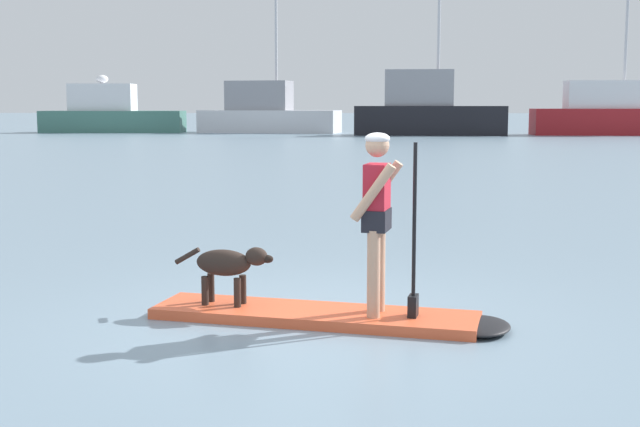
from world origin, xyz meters
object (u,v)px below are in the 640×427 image
object	(u,v)px
person_paddler	(378,211)
moored_boat_far_port	(267,113)
moored_boat_center	(110,114)
paddleboard	(337,317)
moored_boat_port	(427,111)
moored_boat_far_starboard	(611,114)
dog	(228,265)

from	to	relation	value
person_paddler	moored_boat_far_port	size ratio (longest dim) A/B	0.15
moored_boat_center	person_paddler	bearing A→B (deg)	-70.46
person_paddler	paddleboard	bearing A→B (deg)	168.37
moored_boat_port	moored_boat_far_starboard	world-z (taller)	moored_boat_port
moored_boat_center	moored_boat_far_port	world-z (taller)	moored_boat_far_port
moored_boat_far_port	moored_boat_port	size ratio (longest dim) A/B	0.98
dog	paddleboard	bearing A→B (deg)	-11.63
dog	moored_boat_far_port	size ratio (longest dim) A/B	0.09
paddleboard	dog	size ratio (longest dim) A/B	3.42
moored_boat_far_starboard	paddleboard	bearing A→B (deg)	-108.60
moored_boat_center	moored_boat_far_starboard	size ratio (longest dim) A/B	0.96
moored_boat_far_port	moored_boat_port	xyz separation A→B (m)	(11.40, -4.69, 0.23)
moored_boat_far_port	moored_boat_far_starboard	xyz separation A→B (m)	(23.94, -3.71, -0.03)
person_paddler	moored_boat_center	world-z (taller)	moored_boat_center
person_paddler	dog	xyz separation A→B (m)	(-1.45, 0.30, -0.58)
moored_boat_center	moored_boat_port	world-z (taller)	moored_boat_port
person_paddler	moored_boat_far_port	bearing A→B (deg)	97.84
dog	moored_boat_far_starboard	world-z (taller)	moored_boat_far_starboard
paddleboard	moored_boat_far_port	bearing A→B (deg)	97.45
person_paddler	moored_boat_far_starboard	size ratio (longest dim) A/B	0.15
person_paddler	moored_boat_far_starboard	distance (m)	52.90
person_paddler	moored_boat_far_port	world-z (taller)	moored_boat_far_port
moored_boat_port	paddleboard	bearing A→B (deg)	-95.06
moored_boat_far_starboard	person_paddler	bearing A→B (deg)	-108.19
moored_boat_port	moored_boat_far_starboard	distance (m)	12.58
dog	moored_boat_far_starboard	bearing A→B (deg)	70.22
moored_boat_center	moored_boat_port	distance (m)	23.56
moored_boat_center	moored_boat_far_starboard	bearing A→B (deg)	-5.86
moored_boat_center	moored_boat_port	size ratio (longest dim) A/B	0.92
moored_boat_far_port	person_paddler	bearing A→B (deg)	-82.16
paddleboard	moored_boat_far_port	distance (m)	54.37
paddleboard	moored_boat_far_starboard	bearing A→B (deg)	71.40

